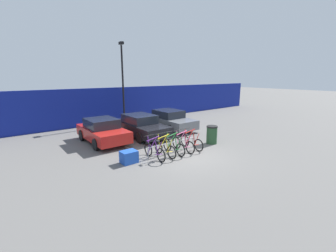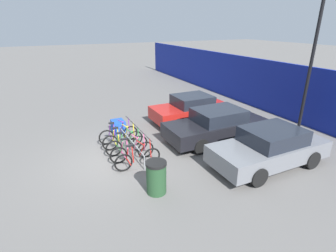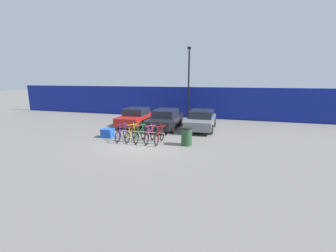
{
  "view_description": "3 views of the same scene",
  "coord_description": "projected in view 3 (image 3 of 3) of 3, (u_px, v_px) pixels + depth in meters",
  "views": [
    {
      "loc": [
        -7.12,
        -7.71,
        3.82
      ],
      "look_at": [
        0.0,
        1.42,
        1.22
      ],
      "focal_mm": 24.0,
      "sensor_mm": 36.0,
      "label": 1
    },
    {
      "loc": [
        8.66,
        -2.1,
        4.8
      ],
      "look_at": [
        -0.61,
        2.44,
        0.73
      ],
      "focal_mm": 28.0,
      "sensor_mm": 36.0,
      "label": 2
    },
    {
      "loc": [
        4.79,
        -11.42,
        3.69
      ],
      "look_at": [
        1.16,
        1.41,
        0.84
      ],
      "focal_mm": 24.0,
      "sensor_mm": 36.0,
      "label": 3
    }
  ],
  "objects": [
    {
      "name": "lamp_post",
      "position": [
        189.0,
        80.0,
        19.78
      ],
      "size": [
        0.24,
        0.44,
        6.31
      ],
      "color": "black",
      "rests_on": "ground"
    },
    {
      "name": "hoarding_wall",
      "position": [
        179.0,
        102.0,
        21.43
      ],
      "size": [
        36.0,
        0.16,
        2.88
      ],
      "primitive_type": "cube",
      "color": "navy",
      "rests_on": "ground"
    },
    {
      "name": "car_red",
      "position": [
        136.0,
        117.0,
        17.6
      ],
      "size": [
        1.91,
        3.97,
        1.4
      ],
      "color": "red",
      "rests_on": "ground"
    },
    {
      "name": "bicycle_yellow",
      "position": [
        131.0,
        135.0,
        13.45
      ],
      "size": [
        0.68,
        1.71,
        1.05
      ],
      "rotation": [
        0.0,
        0.0,
        0.06
      ],
      "color": "black",
      "rests_on": "ground"
    },
    {
      "name": "bike_rack",
      "position": [
        141.0,
        133.0,
        13.41
      ],
      "size": [
        2.94,
        0.04,
        0.57
      ],
      "color": "gray",
      "rests_on": "ground"
    },
    {
      "name": "cargo_crate",
      "position": [
        107.0,
        133.0,
        14.23
      ],
      "size": [
        0.7,
        0.56,
        0.55
      ],
      "primitive_type": "cube",
      "color": "blue",
      "rests_on": "ground"
    },
    {
      "name": "bicycle_pink",
      "position": [
        150.0,
        136.0,
        13.13
      ],
      "size": [
        0.68,
        1.71,
        1.05
      ],
      "rotation": [
        0.0,
        0.0,
        0.05
      ],
      "color": "black",
      "rests_on": "ground"
    },
    {
      "name": "bicycle_green",
      "position": [
        140.0,
        135.0,
        13.3
      ],
      "size": [
        0.68,
        1.71,
        1.05
      ],
      "rotation": [
        0.0,
        0.0,
        -0.04
      ],
      "color": "black",
      "rests_on": "ground"
    },
    {
      "name": "bicycle_red",
      "position": [
        159.0,
        137.0,
        12.97
      ],
      "size": [
        0.68,
        1.71,
        1.05
      ],
      "rotation": [
        0.0,
        0.0,
        -0.06
      ],
      "color": "black",
      "rests_on": "ground"
    },
    {
      "name": "ground_plane",
      "position": [
        142.0,
        144.0,
        12.79
      ],
      "size": [
        120.0,
        120.0,
        0.0
      ],
      "primitive_type": "plane",
      "color": "#605E5B"
    },
    {
      "name": "car_black",
      "position": [
        165.0,
        119.0,
        16.78
      ],
      "size": [
        1.91,
        4.45,
        1.4
      ],
      "color": "black",
      "rests_on": "ground"
    },
    {
      "name": "car_grey",
      "position": [
        201.0,
        120.0,
        16.44
      ],
      "size": [
        1.91,
        4.3,
        1.4
      ],
      "color": "slate",
      "rests_on": "ground"
    },
    {
      "name": "bicycle_purple",
      "position": [
        122.0,
        134.0,
        13.61
      ],
      "size": [
        0.68,
        1.71,
        1.05
      ],
      "rotation": [
        0.0,
        0.0,
        -0.03
      ],
      "color": "black",
      "rests_on": "ground"
    },
    {
      "name": "trash_bin",
      "position": [
        187.0,
        136.0,
        12.52
      ],
      "size": [
        0.63,
        0.63,
        1.03
      ],
      "color": "#234728",
      "rests_on": "ground"
    }
  ]
}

